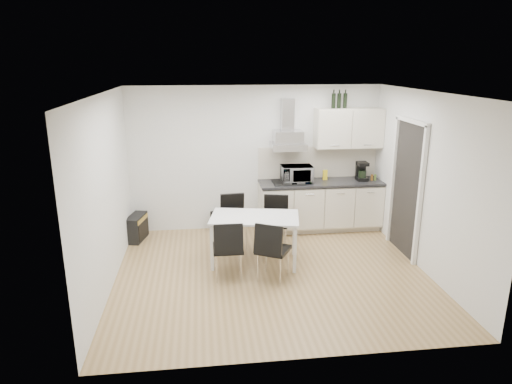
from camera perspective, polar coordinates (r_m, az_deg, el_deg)
ground at (r=6.80m, az=1.98°, el=-10.17°), size 4.50×4.50×0.00m
wall_back at (r=8.25m, az=-0.08°, el=4.19°), size 4.50×0.10×2.60m
wall_front at (r=4.47m, az=6.13°, el=-6.48°), size 4.50×0.10×2.60m
wall_left at (r=6.38m, az=-18.28°, el=-0.24°), size 0.10×4.00×2.60m
wall_right at (r=7.03m, az=20.52°, el=1.02°), size 0.10×4.00×2.60m
ceiling at (r=6.10m, az=2.22°, el=12.27°), size 4.50×4.50×0.00m
doorway at (r=7.55m, az=18.20°, el=0.27°), size 0.08×1.04×2.10m
kitchenette at (r=8.33m, az=8.30°, el=0.81°), size 2.22×0.64×2.52m
dining_table at (r=6.90m, az=-0.16°, el=-3.75°), size 1.43×0.98×0.75m
chair_far_left at (r=7.56m, az=-2.72°, el=-3.77°), size 0.49×0.54×0.88m
chair_far_right at (r=7.49m, az=2.40°, el=-3.95°), size 0.55×0.59×0.88m
chair_near_left at (r=6.52m, az=-3.52°, el=-7.11°), size 0.44×0.50×0.88m
chair_near_right at (r=6.47m, az=2.16°, el=-7.30°), size 0.63×0.65×0.88m
guitar_amp at (r=8.18m, az=-14.65°, el=-4.31°), size 0.35×0.57×0.44m
floor_speaker at (r=8.41m, az=-4.85°, el=-3.63°), size 0.25×0.24×0.34m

